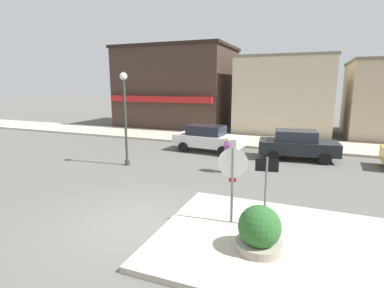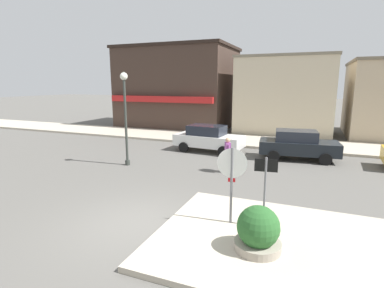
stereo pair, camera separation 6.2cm
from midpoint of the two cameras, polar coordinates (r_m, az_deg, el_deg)
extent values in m
plane|color=#5B5954|center=(9.10, -10.50, -14.72)|extent=(160.00, 160.00, 0.00)
cube|color=#B7AD99|center=(8.14, 17.09, -17.78)|extent=(6.40, 4.80, 0.15)
cube|color=#B7AD99|center=(21.10, 9.18, 0.66)|extent=(80.00, 4.00, 0.15)
cylinder|color=slate|center=(8.39, 7.43, -8.39)|extent=(0.07, 0.07, 2.30)
cylinder|color=red|center=(8.19, 7.59, -3.60)|extent=(0.75, 0.12, 0.76)
cylinder|color=white|center=(8.18, 7.57, -3.63)|extent=(0.81, 0.12, 0.82)
cube|color=red|center=(8.32, 7.50, -6.80)|extent=(0.20, 0.04, 0.11)
cylinder|color=slate|center=(8.33, 13.58, -9.51)|extent=(0.06, 0.06, 2.10)
cube|color=black|center=(8.08, 13.87, -3.98)|extent=(0.60, 0.10, 0.34)
cube|color=white|center=(8.09, 13.88, -3.96)|extent=(0.54, 0.08, 0.29)
cube|color=black|center=(8.09, 13.88, -3.95)|extent=(0.34, 0.05, 0.08)
cylinder|color=gray|center=(7.62, 12.30, -18.82)|extent=(1.10, 1.10, 0.35)
sphere|color=#285B28|center=(7.36, 12.49, -15.12)|extent=(1.00, 1.00, 1.00)
cylinder|color=#333833|center=(14.84, -12.66, 3.91)|extent=(0.12, 0.12, 4.20)
cylinder|color=#333833|center=(15.22, -12.34, -3.49)|extent=(0.24, 0.24, 0.24)
sphere|color=white|center=(14.73, -13.05, 12.45)|extent=(0.36, 0.36, 0.36)
cone|color=#333833|center=(14.73, -13.07, 13.01)|extent=(0.32, 0.32, 0.18)
cube|color=white|center=(17.72, 3.05, 0.69)|extent=(4.13, 2.04, 0.66)
cube|color=#1E232D|center=(17.68, 2.63, 2.68)|extent=(2.19, 1.57, 0.56)
cylinder|color=black|center=(18.13, 7.71, -0.34)|extent=(0.61, 0.23, 0.60)
cylinder|color=black|center=(16.57, 5.78, -1.42)|extent=(0.61, 0.23, 0.60)
cylinder|color=black|center=(19.06, 0.65, 0.34)|extent=(0.61, 0.23, 0.60)
cylinder|color=black|center=(17.58, -1.78, -0.62)|extent=(0.61, 0.23, 0.60)
cube|color=black|center=(16.81, 19.43, -0.55)|extent=(4.17, 2.15, 0.66)
cube|color=#1E232D|center=(16.69, 19.05, 1.53)|extent=(2.23, 1.62, 0.56)
cylinder|color=black|center=(17.86, 23.13, -1.36)|extent=(0.62, 0.25, 0.60)
cylinder|color=black|center=(16.22, 23.91, -2.66)|extent=(0.62, 0.25, 0.60)
cylinder|color=black|center=(17.67, 15.15, -0.96)|extent=(0.62, 0.25, 0.60)
cylinder|color=black|center=(16.01, 15.12, -2.23)|extent=(0.62, 0.25, 0.60)
cylinder|color=#4C473D|center=(13.61, 6.67, -3.76)|extent=(0.16, 0.16, 0.85)
cylinder|color=#4C473D|center=(13.78, 6.51, -3.57)|extent=(0.16, 0.16, 0.85)
cube|color=#994C99|center=(13.53, 6.66, -0.82)|extent=(0.36, 0.42, 0.54)
sphere|color=tan|center=(13.45, 6.70, 0.76)|extent=(0.22, 0.22, 0.22)
cylinder|color=#994C99|center=(13.32, 6.86, -1.24)|extent=(0.12, 0.12, 0.52)
cylinder|color=#994C99|center=(13.76, 6.45, -0.82)|extent=(0.12, 0.12, 0.52)
cube|color=#3D2D26|center=(28.42, -2.80, 10.48)|extent=(9.77, 7.21, 6.97)
cube|color=#B21E1E|center=(25.08, -6.38, 8.49)|extent=(9.29, 0.40, 0.50)
cube|color=black|center=(28.58, -2.87, 17.72)|extent=(10.07, 7.43, 0.24)
cube|color=beige|center=(25.23, 17.02, 8.60)|extent=(7.19, 5.16, 5.86)
cube|color=gray|center=(25.29, 17.43, 15.46)|extent=(7.33, 5.26, 0.20)
camera|label=1|loc=(0.03, -90.14, -0.03)|focal=28.00mm
camera|label=2|loc=(0.03, 89.86, 0.03)|focal=28.00mm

